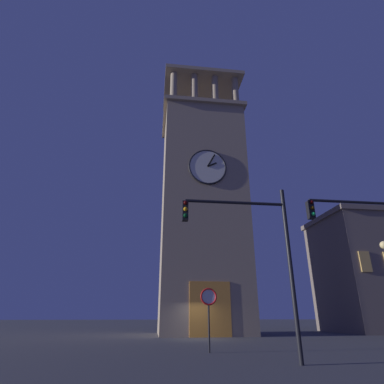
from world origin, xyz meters
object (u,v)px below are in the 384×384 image
(clocktower, at_px, (202,208))
(no_horn_sign, at_px, (209,301))
(traffic_signal_mid, at_px, (380,241))
(traffic_signal_near, at_px, (255,242))

(clocktower, distance_m, no_horn_sign, 16.28)
(clocktower, bearing_deg, traffic_signal_mid, 105.00)
(no_horn_sign, bearing_deg, traffic_signal_mid, 150.52)
(no_horn_sign, bearing_deg, clocktower, -97.94)
(traffic_signal_near, bearing_deg, no_horn_sign, -73.86)
(traffic_signal_mid, bearing_deg, clocktower, -75.00)
(clocktower, height_order, no_horn_sign, clocktower)
(clocktower, bearing_deg, no_horn_sign, 82.06)
(traffic_signal_mid, relative_size, no_horn_sign, 2.40)
(traffic_signal_near, relative_size, no_horn_sign, 2.28)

